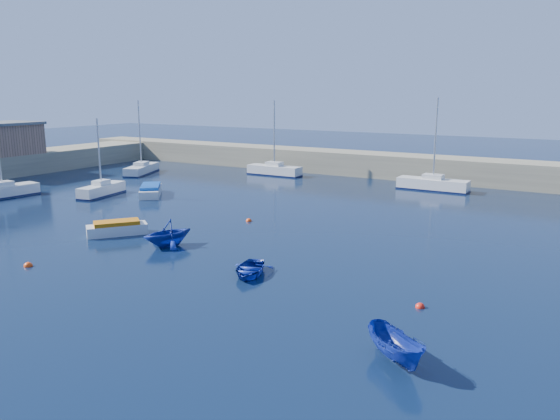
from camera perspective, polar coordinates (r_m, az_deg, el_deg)
The scene contains 15 objects.
ground at distance 24.02m, azimuth -20.89°, elevation -11.89°, with size 220.00×220.00×0.00m, color #0B1A33.
back_wall at distance 62.37m, azimuth 14.07°, elevation 4.34°, with size 96.00×4.50×2.60m, color gray.
sailboat_2 at distance 56.01m, azimuth -26.99°, elevation 1.76°, with size 2.35×6.42×8.28m.
sailboat_3 at distance 53.45m, azimuth -18.14°, elevation 2.05°, with size 2.42×5.50×7.15m.
sailboat_4 at distance 66.64m, azimuth -14.26°, elevation 4.17°, with size 4.16×6.74×8.53m.
sailboat_5 at distance 63.42m, azimuth -0.60°, elevation 4.21°, with size 6.47×1.85×8.53m.
sailboat_6 at distance 55.72m, azimuth 15.67°, elevation 2.64°, with size 6.83×1.96×8.96m.
motorboat_1 at distance 38.56m, azimuth -16.67°, elevation -1.83°, with size 3.47×3.95×0.96m.
motorboat_2 at distance 52.40m, azimuth -13.36°, elevation 2.01°, with size 4.44×4.89×1.01m.
dinghy_center at distance 29.01m, azimuth -3.21°, elevation -6.20°, with size 2.19×3.07×0.64m, color navy.
dinghy_left at distance 34.86m, azimuth -11.67°, elevation -2.36°, with size 2.78×3.23×1.70m, color navy.
dinghy_right at distance 20.40m, azimuth 12.03°, elevation -13.88°, with size 1.16×3.10×1.20m, color navy.
buoy_0 at distance 33.53m, azimuth -24.82°, elevation -5.36°, with size 0.48×0.48×0.48m, color #FF440D.
buoy_1 at distance 25.70m, azimuth 14.42°, elevation -9.83°, with size 0.44×0.44×0.44m, color red.
buoy_3 at distance 40.93m, azimuth -3.27°, elevation -1.18°, with size 0.44×0.44×0.44m, color #FF440D.
Camera 1 is at (17.63, -13.26, 9.49)m, focal length 35.00 mm.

